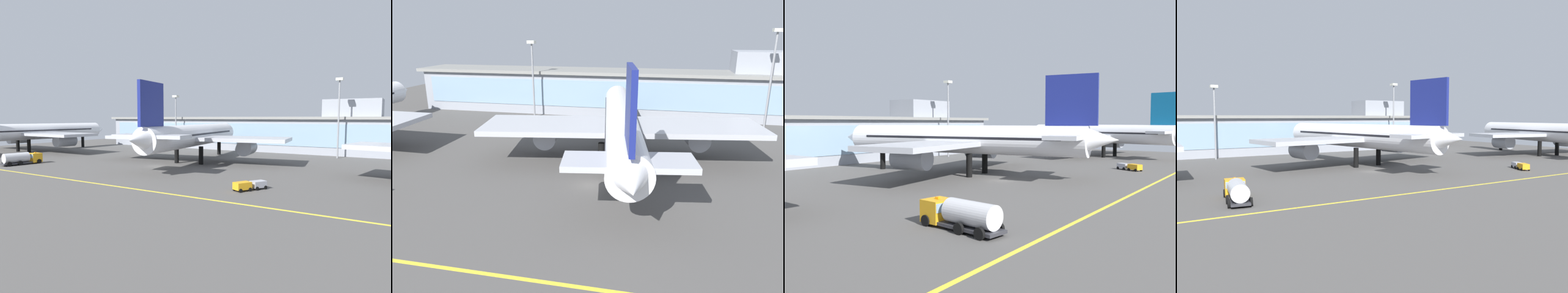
% 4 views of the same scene
% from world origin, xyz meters
% --- Properties ---
extents(ground_plane, '(180.00, 180.00, 0.00)m').
position_xyz_m(ground_plane, '(0.00, 0.00, 0.00)').
color(ground_plane, '#514F4C').
extents(taxiway_centreline_stripe, '(144.00, 0.50, 0.01)m').
position_xyz_m(taxiway_centreline_stripe, '(0.00, -22.00, 0.01)').
color(taxiway_centreline_stripe, yellow).
rests_on(taxiway_centreline_stripe, ground).
extents(terminal_building, '(116.40, 14.00, 16.67)m').
position_xyz_m(terminal_building, '(1.93, 50.14, 6.25)').
color(terminal_building, '#9399A3').
rests_on(terminal_building, ground).
extents(airliner_near_right, '(47.54, 58.37, 18.06)m').
position_xyz_m(airliner_near_right, '(3.06, 11.18, 6.58)').
color(airliner_near_right, black).
rests_on(airliner_near_right, ground).
extents(airliner_far_right, '(42.38, 53.13, 17.81)m').
position_xyz_m(airliner_far_right, '(60.01, 4.38, 6.50)').
color(airliner_far_right, black).
rests_on(airliner_far_right, ground).
extents(fuel_tanker_truck, '(3.81, 9.26, 2.90)m').
position_xyz_m(fuel_tanker_truck, '(-29.28, -14.28, 1.51)').
color(fuel_tanker_truck, black).
rests_on(fuel_tanker_truck, ground).
extents(baggage_tug_near, '(4.05, 5.65, 1.40)m').
position_xyz_m(baggage_tug_near, '(28.55, -13.32, 0.79)').
color(baggage_tug_near, black).
rests_on(baggage_tug_near, ground).
extents(apron_light_mast_west, '(1.80, 1.80, 19.18)m').
position_xyz_m(apron_light_mast_west, '(-22.99, 40.14, 12.96)').
color(apron_light_mast_west, gray).
rests_on(apron_light_mast_west, ground).
extents(apron_light_mast_centre, '(1.80, 1.80, 21.97)m').
position_xyz_m(apron_light_mast_centre, '(32.16, 39.25, 14.54)').
color(apron_light_mast_centre, gray).
rests_on(apron_light_mast_centre, ground).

